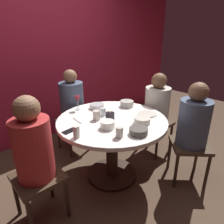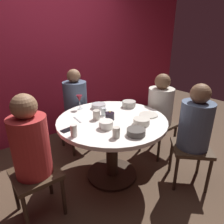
% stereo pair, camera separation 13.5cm
% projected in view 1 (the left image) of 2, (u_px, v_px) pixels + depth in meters
% --- Properties ---
extents(ground_plane, '(8.00, 8.00, 0.00)m').
position_uv_depth(ground_plane, '(112.00, 174.00, 2.49)').
color(ground_plane, '#4C3828').
extents(back_wall, '(6.00, 0.10, 2.60)m').
position_uv_depth(back_wall, '(45.00, 57.00, 3.06)').
color(back_wall, maroon).
rests_on(back_wall, ground).
extents(dining_table, '(1.21, 1.21, 0.76)m').
position_uv_depth(dining_table, '(112.00, 133.00, 2.27)').
color(dining_table, white).
rests_on(dining_table, ground).
extents(seated_diner_left, '(0.40, 0.40, 1.21)m').
position_uv_depth(seated_diner_left, '(33.00, 149.00, 1.66)').
color(seated_diner_left, '#3F2D1E').
rests_on(seated_diner_left, ground).
extents(seated_diner_back, '(0.40, 0.40, 1.19)m').
position_uv_depth(seated_diner_back, '(72.00, 103.00, 2.79)').
color(seated_diner_back, '#3F2D1E').
rests_on(seated_diner_back, ground).
extents(seated_diner_right, '(0.40, 0.40, 1.16)m').
position_uv_depth(seated_diner_right, '(157.00, 105.00, 2.74)').
color(seated_diner_right, '#3F2D1E').
rests_on(seated_diner_right, ground).
extents(seated_diner_front_right, '(0.57, 0.57, 1.18)m').
position_uv_depth(seated_diner_front_right, '(193.00, 123.00, 2.17)').
color(seated_diner_front_right, '#3F2D1E').
rests_on(seated_diner_front_right, ground).
extents(candle_holder, '(0.10, 0.10, 0.10)m').
position_uv_depth(candle_holder, '(110.00, 116.00, 2.16)').
color(candle_holder, black).
rests_on(candle_holder, dining_table).
extents(wine_glass, '(0.08, 0.08, 0.18)m').
position_uv_depth(wine_glass, '(77.00, 100.00, 2.42)').
color(wine_glass, silver).
rests_on(wine_glass, dining_table).
extents(dinner_plate, '(0.21, 0.21, 0.01)m').
position_uv_depth(dinner_plate, '(148.00, 114.00, 2.32)').
color(dinner_plate, beige).
rests_on(dinner_plate, dining_table).
extents(cell_phone, '(0.15, 0.09, 0.01)m').
position_uv_depth(cell_phone, '(70.00, 131.00, 1.92)').
color(cell_phone, black).
rests_on(cell_phone, dining_table).
extents(bowl_serving_large, '(0.18, 0.18, 0.06)m').
position_uv_depth(bowl_serving_large, '(97.00, 106.00, 2.50)').
color(bowl_serving_large, '#B7B7BC').
rests_on(bowl_serving_large, dining_table).
extents(bowl_salad_center, '(0.14, 0.14, 0.07)m').
position_uv_depth(bowl_salad_center, '(108.00, 125.00, 1.98)').
color(bowl_salad_center, silver).
rests_on(bowl_salad_center, dining_table).
extents(bowl_small_white, '(0.17, 0.17, 0.07)m').
position_uv_depth(bowl_small_white, '(127.00, 104.00, 2.56)').
color(bowl_small_white, '#B2ADA3').
rests_on(bowl_small_white, dining_table).
extents(bowl_sauce_side, '(0.17, 0.17, 0.06)m').
position_uv_depth(bowl_sauce_side, '(142.00, 120.00, 2.08)').
color(bowl_sauce_side, beige).
rests_on(bowl_sauce_side, dining_table).
extents(bowl_rice_portion, '(0.18, 0.18, 0.06)m').
position_uv_depth(bowl_rice_portion, '(138.00, 131.00, 1.86)').
color(bowl_rice_portion, '#4C4742').
rests_on(bowl_rice_portion, dining_table).
extents(cup_near_candle, '(0.06, 0.06, 0.09)m').
position_uv_depth(cup_near_candle, '(103.00, 112.00, 2.27)').
color(cup_near_candle, silver).
rests_on(cup_near_candle, dining_table).
extents(cup_by_left_diner, '(0.08, 0.08, 0.10)m').
position_uv_depth(cup_by_left_diner, '(97.00, 115.00, 2.16)').
color(cup_by_left_diner, beige).
rests_on(cup_by_left_diner, dining_table).
extents(cup_by_right_diner, '(0.07, 0.07, 0.10)m').
position_uv_depth(cup_by_right_diner, '(119.00, 132.00, 1.80)').
color(cup_by_right_diner, beige).
rests_on(cup_by_right_diner, dining_table).
extents(cup_center_front, '(0.06, 0.06, 0.11)m').
position_uv_depth(cup_center_front, '(76.00, 132.00, 1.79)').
color(cup_center_front, silver).
rests_on(cup_center_front, dining_table).
extents(fork_near_plate, '(0.03, 0.18, 0.01)m').
position_uv_depth(fork_near_plate, '(77.00, 121.00, 2.15)').
color(fork_near_plate, '#B7B7BC').
rests_on(fork_near_plate, dining_table).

